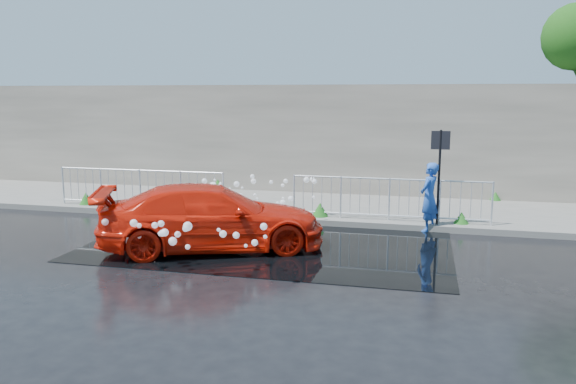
{
  "coord_description": "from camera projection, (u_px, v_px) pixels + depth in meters",
  "views": [
    {
      "loc": [
        3.8,
        -10.97,
        3.35
      ],
      "look_at": [
        0.64,
        2.1,
        1.0
      ],
      "focal_mm": 35.0,
      "sensor_mm": 36.0,
      "label": 1
    }
  ],
  "objects": [
    {
      "name": "ground",
      "position": [
        236.0,
        253.0,
        11.96
      ],
      "size": [
        90.0,
        90.0,
        0.0
      ],
      "primitive_type": "plane",
      "color": "black",
      "rests_on": "ground"
    },
    {
      "name": "pavement",
      "position": [
        290.0,
        205.0,
        16.74
      ],
      "size": [
        30.0,
        4.0,
        0.15
      ],
      "primitive_type": "cube",
      "color": "#5D5D58",
      "rests_on": "ground"
    },
    {
      "name": "curb",
      "position": [
        273.0,
        220.0,
        14.82
      ],
      "size": [
        30.0,
        0.25,
        0.16
      ],
      "primitive_type": "cube",
      "color": "#5D5D58",
      "rests_on": "ground"
    },
    {
      "name": "retaining_wall",
      "position": [
        306.0,
        139.0,
        18.53
      ],
      "size": [
        30.0,
        0.6,
        3.5
      ],
      "primitive_type": "cube",
      "color": "#686258",
      "rests_on": "pavement"
    },
    {
      "name": "puddle",
      "position": [
        271.0,
        243.0,
        12.8
      ],
      "size": [
        8.0,
        5.0,
        0.01
      ],
      "primitive_type": "cube",
      "color": "black",
      "rests_on": "ground"
    },
    {
      "name": "sign_post",
      "position": [
        440.0,
        162.0,
        13.66
      ],
      "size": [
        0.45,
        0.06,
        2.5
      ],
      "color": "black",
      "rests_on": "ground"
    },
    {
      "name": "railing_left",
      "position": [
        140.0,
        187.0,
        15.97
      ],
      "size": [
        5.05,
        0.05,
        1.1
      ],
      "color": "silver",
      "rests_on": "pavement"
    },
    {
      "name": "railing_right",
      "position": [
        389.0,
        198.0,
        14.35
      ],
      "size": [
        5.05,
        0.05,
        1.1
      ],
      "color": "silver",
      "rests_on": "pavement"
    },
    {
      "name": "weeds",
      "position": [
        272.0,
        200.0,
        16.24
      ],
      "size": [
        12.17,
        3.93,
        0.36
      ],
      "color": "#124416",
      "rests_on": "pavement"
    },
    {
      "name": "water_spray",
      "position": [
        219.0,
        209.0,
        12.98
      ],
      "size": [
        3.58,
        5.67,
        1.08
      ],
      "color": "white",
      "rests_on": "ground"
    },
    {
      "name": "red_car",
      "position": [
        212.0,
        217.0,
        12.22
      ],
      "size": [
        5.24,
        3.67,
        1.41
      ],
      "primitive_type": "imported",
      "rotation": [
        0.0,
        0.0,
        1.96
      ],
      "color": "red",
      "rests_on": "ground"
    },
    {
      "name": "person",
      "position": [
        429.0,
        197.0,
        13.76
      ],
      "size": [
        0.63,
        0.74,
        1.71
      ],
      "primitive_type": "imported",
      "rotation": [
        0.0,
        0.0,
        -2.0
      ],
      "color": "blue",
      "rests_on": "ground"
    }
  ]
}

